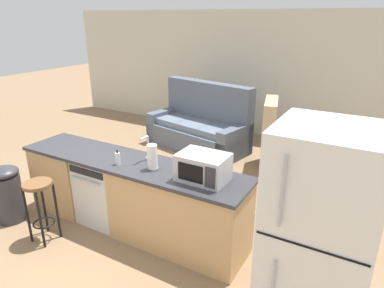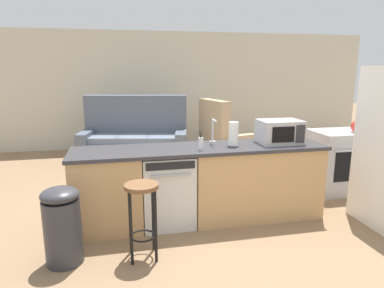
# 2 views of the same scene
# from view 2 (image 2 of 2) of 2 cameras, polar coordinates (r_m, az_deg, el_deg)

# --- Properties ---
(ground_plane) EXTENTS (24.00, 24.00, 0.00)m
(ground_plane) POSITION_cam_2_polar(r_m,az_deg,el_deg) (4.20, -0.62, -12.63)
(ground_plane) COLOR #896B4C
(wall_back) EXTENTS (10.00, 0.06, 2.60)m
(wall_back) POSITION_cam_2_polar(r_m,az_deg,el_deg) (8.01, -4.67, 8.99)
(wall_back) COLOR beige
(wall_back) RESTS_ON ground_plane
(kitchen_counter) EXTENTS (2.94, 0.66, 0.90)m
(kitchen_counter) POSITION_cam_2_polar(r_m,az_deg,el_deg) (4.09, 2.68, -6.99)
(kitchen_counter) COLOR tan
(kitchen_counter) RESTS_ON ground_plane
(dishwasher) EXTENTS (0.58, 0.61, 0.84)m
(dishwasher) POSITION_cam_2_polar(r_m,az_deg,el_deg) (4.00, -4.17, -7.46)
(dishwasher) COLOR silver
(dishwasher) RESTS_ON ground_plane
(stove_range) EXTENTS (0.76, 0.68, 0.90)m
(stove_range) POSITION_cam_2_polar(r_m,az_deg,el_deg) (5.45, 23.08, -2.67)
(stove_range) COLOR #B7B7BC
(stove_range) RESTS_ON ground_plane
(microwave) EXTENTS (0.50, 0.37, 0.28)m
(microwave) POSITION_cam_2_polar(r_m,az_deg,el_deg) (4.24, 14.42, 2.00)
(microwave) COLOR #B7B7BC
(microwave) RESTS_ON kitchen_counter
(sink_faucet) EXTENTS (0.07, 0.18, 0.30)m
(sink_faucet) POSITION_cam_2_polar(r_m,az_deg,el_deg) (4.08, 3.52, 1.84)
(sink_faucet) COLOR silver
(sink_faucet) RESTS_ON kitchen_counter
(paper_towel_roll) EXTENTS (0.14, 0.14, 0.28)m
(paper_towel_roll) POSITION_cam_2_polar(r_m,az_deg,el_deg) (3.97, 6.92, 1.58)
(paper_towel_roll) COLOR #4C4C51
(paper_towel_roll) RESTS_ON kitchen_counter
(soap_bottle) EXTENTS (0.06, 0.06, 0.18)m
(soap_bottle) POSITION_cam_2_polar(r_m,az_deg,el_deg) (3.78, 1.48, 0.10)
(soap_bottle) COLOR silver
(soap_bottle) RESTS_ON kitchen_counter
(kettle) EXTENTS (0.21, 0.17, 0.19)m
(kettle) POSITION_cam_2_polar(r_m,az_deg,el_deg) (5.35, 25.81, 2.66)
(kettle) COLOR red
(kettle) RESTS_ON stove_range
(bar_stool) EXTENTS (0.32, 0.32, 0.74)m
(bar_stool) POSITION_cam_2_polar(r_m,az_deg,el_deg) (3.28, -8.34, -10.01)
(bar_stool) COLOR brown
(bar_stool) RESTS_ON ground_plane
(trash_bin) EXTENTS (0.35, 0.35, 0.74)m
(trash_bin) POSITION_cam_2_polar(r_m,az_deg,el_deg) (3.44, -20.79, -12.48)
(trash_bin) COLOR #333338
(trash_bin) RESTS_ON ground_plane
(couch) EXTENTS (2.14, 1.29, 1.27)m
(couch) POSITION_cam_2_polar(r_m,az_deg,el_deg) (6.78, -9.43, 0.49)
(couch) COLOR #515B6B
(couch) RESTS_ON ground_plane
(armchair) EXTENTS (1.00, 1.03, 1.20)m
(armchair) POSITION_cam_2_polar(r_m,az_deg,el_deg) (6.76, 5.09, 0.20)
(armchair) COLOR tan
(armchair) RESTS_ON ground_plane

